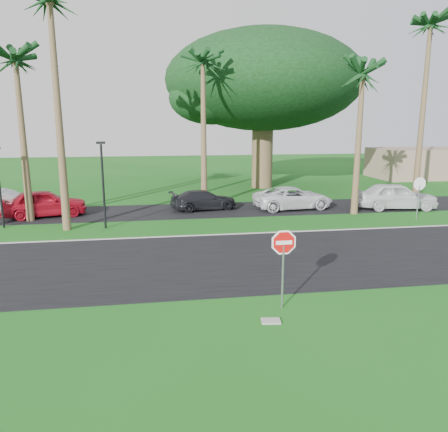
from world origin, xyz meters
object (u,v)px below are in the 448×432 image
Objects in this scene: car_silver at (5,203)px; car_red at (44,203)px; stop_sign_near at (283,253)px; car_dark at (204,200)px; car_minivan at (293,198)px; stop_sign_far at (419,189)px; car_pickup at (396,196)px.

car_silver is 0.98× the size of car_red.
car_dark is at bearing 92.45° from stop_sign_near.
stop_sign_near reaches higher than car_dark.
car_minivan is (5.86, -0.57, 0.09)m from car_dark.
car_dark is at bearing -100.37° from car_red.
car_dark is (9.75, 0.60, -0.19)m from car_red.
car_minivan is (5.19, 15.09, -1.05)m from stop_sign_near.
stop_sign_near is 20.33m from car_silver.
stop_sign_far is (11.50, 11.00, 0.00)m from stop_sign_near.
car_minivan is (-6.31, 4.09, -1.05)m from stop_sign_far.
car_dark is (-0.67, 15.67, -1.14)m from stop_sign_near.
car_pickup reaches higher than car_silver.
stop_sign_far is at bearing -101.93° from car_silver.
stop_sign_far reaches higher than car_pickup.
car_pickup is (0.32, 2.93, -0.90)m from stop_sign_far.
car_dark is 12.61m from car_pickup.
car_pickup is at bearing -95.11° from car_silver.
car_minivan is at bearing -103.79° from car_red.
car_red is at bearing 96.13° from car_pickup.
car_silver is at bearing 78.76° from car_dark.
stop_sign_near is 0.54× the size of car_red.
stop_sign_far reaches higher than car_silver.
stop_sign_near is 0.55× the size of car_silver.
stop_sign_near reaches higher than car_red.
car_pickup is at bearing -96.22° from stop_sign_far.
car_silver is at bearing 81.91° from car_minivan.
car_dark is (-12.17, 4.67, -1.14)m from stop_sign_far.
stop_sign_far is at bearing -177.16° from car_pickup.
car_minivan reaches higher than car_dark.
car_red is 0.93× the size of car_minivan.
car_silver is at bearing -10.92° from stop_sign_far.
car_dark is at bearing -91.18° from car_silver.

